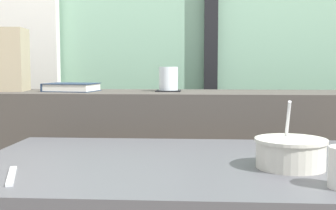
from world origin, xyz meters
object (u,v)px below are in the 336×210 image
(coaster_square, at_px, (168,91))
(fork_utensil, at_px, (12,176))
(closed_book, at_px, (71,87))
(soup_bowl, at_px, (291,153))
(breakfast_table, at_px, (180,204))
(juice_glass, at_px, (168,80))

(coaster_square, xyz_separation_m, fork_utensil, (-0.30, -0.86, -0.14))
(closed_book, height_order, soup_bowl, closed_book)
(breakfast_table, xyz_separation_m, juice_glass, (-0.07, 0.67, 0.31))
(juice_glass, distance_m, fork_utensil, 0.93)
(coaster_square, bearing_deg, breakfast_table, -83.84)
(coaster_square, relative_size, juice_glass, 1.04)
(breakfast_table, bearing_deg, coaster_square, 96.16)
(closed_book, xyz_separation_m, soup_bowl, (0.75, -0.72, -0.12))
(closed_book, distance_m, soup_bowl, 1.04)
(closed_book, bearing_deg, coaster_square, 2.12)
(juice_glass, height_order, closed_book, juice_glass)
(closed_book, bearing_deg, juice_glass, 2.12)
(soup_bowl, bearing_deg, coaster_square, 115.18)
(coaster_square, distance_m, fork_utensil, 0.92)
(breakfast_table, distance_m, soup_bowl, 0.32)
(coaster_square, height_order, fork_utensil, coaster_square)
(closed_book, height_order, fork_utensil, closed_book)
(soup_bowl, distance_m, fork_utensil, 0.66)
(juice_glass, xyz_separation_m, fork_utensil, (-0.30, -0.86, -0.19))
(coaster_square, xyz_separation_m, soup_bowl, (0.34, -0.73, -0.11))
(closed_book, relative_size, soup_bowl, 1.27)
(coaster_square, relative_size, soup_bowl, 0.57)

